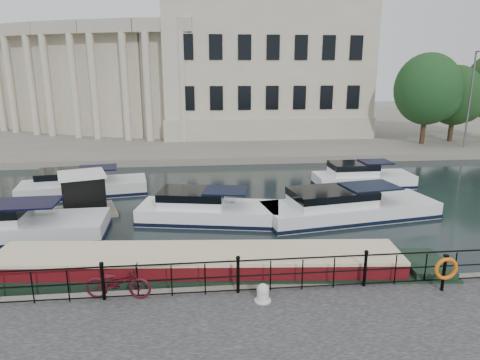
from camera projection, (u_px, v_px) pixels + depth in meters
name	position (u px, v px, depth m)	size (l,w,h in m)	color
ground_plane	(232.00, 275.00, 15.42)	(160.00, 160.00, 0.00)	black
far_bank	(205.00, 126.00, 52.88)	(120.00, 42.00, 0.55)	#6B665B
railing	(238.00, 273.00, 12.95)	(24.14, 0.14, 1.22)	black
civic_building	(196.00, 70.00, 46.93)	(53.55, 31.84, 16.85)	#ADA38C
bicycle	(118.00, 282.00, 12.67)	(0.68, 1.96, 1.03)	#430B15
mooring_bollard	(263.00, 293.00, 12.57)	(0.49, 0.49, 0.55)	silver
life_ring_post	(446.00, 269.00, 12.99)	(0.74, 0.20, 1.20)	black
narrowboat	(199.00, 274.00, 14.67)	(17.21, 3.76, 1.62)	black
harbour_hut	(83.00, 195.00, 21.71)	(3.63, 3.31, 2.19)	#6B665B
cabin_cruisers	(200.00, 205.00, 22.06)	(26.15, 9.79, 1.99)	silver
trees	(465.00, 92.00, 38.96)	(13.66, 7.44, 8.34)	black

